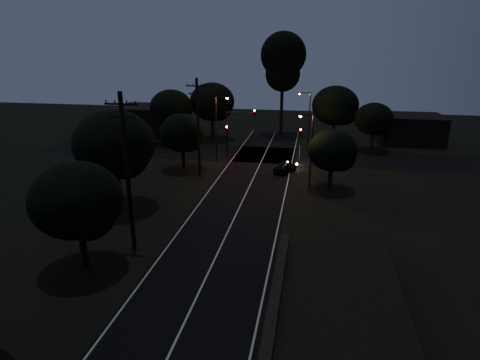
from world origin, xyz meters
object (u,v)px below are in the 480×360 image
(signal_right, at_px, (300,138))
(streetlight_a, at_px, (218,124))
(car, at_px, (285,167))
(utility_pole_mid, at_px, (127,172))
(signal_left, at_px, (227,135))
(utility_pole_far, at_px, (198,126))
(streetlight_c, at_px, (310,146))
(streetlight_b, at_px, (308,118))
(tall_pine, at_px, (283,61))
(signal_mast, at_px, (240,124))

(signal_right, relative_size, streetlight_a, 0.51)
(streetlight_a, height_order, car, streetlight_a)
(utility_pole_mid, height_order, signal_left, utility_pole_mid)
(utility_pole_mid, xyz_separation_m, streetlight_a, (0.69, 23.00, -1.10))
(utility_pole_far, height_order, signal_left, utility_pole_far)
(streetlight_c, bearing_deg, utility_pole_mid, -128.26)
(streetlight_b, relative_size, streetlight_c, 1.07)
(tall_pine, bearing_deg, signal_left, -110.46)
(streetlight_c, bearing_deg, utility_pole_far, 170.40)
(utility_pole_mid, bearing_deg, streetlight_b, 68.70)
(signal_right, xyz_separation_m, signal_mast, (-7.51, 0.00, 1.50))
(utility_pole_mid, height_order, signal_mast, utility_pole_mid)
(car, bearing_deg, utility_pole_mid, 89.15)
(tall_pine, relative_size, streetlight_b, 1.96)
(tall_pine, height_order, signal_right, tall_pine)
(signal_right, xyz_separation_m, streetlight_c, (1.23, -9.99, 1.51))
(utility_pole_far, xyz_separation_m, streetlight_c, (11.83, -2.00, -1.13))
(utility_pole_mid, height_order, utility_pole_far, utility_pole_mid)
(signal_right, relative_size, streetlight_b, 0.51)
(signal_right, relative_size, signal_mast, 0.66)
(signal_right, bearing_deg, streetlight_c, -82.98)
(streetlight_b, bearing_deg, streetlight_c, -87.86)
(utility_pole_mid, xyz_separation_m, streetlight_c, (11.83, 15.00, -1.39))
(signal_mast, bearing_deg, streetlight_c, -48.81)
(tall_pine, bearing_deg, signal_mast, -104.62)
(signal_right, distance_m, signal_mast, 7.66)
(car, bearing_deg, tall_pine, -59.83)
(utility_pole_far, bearing_deg, signal_mast, 68.89)
(signal_left, height_order, signal_mast, signal_mast)
(streetlight_b, relative_size, car, 2.20)
(signal_right, bearing_deg, car, -105.52)
(utility_pole_far, height_order, streetlight_c, utility_pole_far)
(utility_pole_mid, xyz_separation_m, utility_pole_far, (0.00, 17.00, -0.25))
(utility_pole_far, height_order, car, utility_pole_far)
(streetlight_a, bearing_deg, car, -19.75)
(utility_pole_far, bearing_deg, streetlight_c, -9.60)
(signal_right, distance_m, streetlight_a, 10.26)
(utility_pole_mid, distance_m, tall_pine, 40.99)
(tall_pine, bearing_deg, streetlight_c, -79.07)
(signal_right, height_order, car, signal_right)
(utility_pole_far, xyz_separation_m, car, (9.20, 2.95, -4.87))
(utility_pole_far, relative_size, signal_right, 2.56)
(utility_pole_mid, height_order, streetlight_b, utility_pole_mid)
(utility_pole_mid, relative_size, utility_pole_far, 1.05)
(streetlight_a, relative_size, streetlight_b, 1.00)
(signal_mast, bearing_deg, streetlight_b, 25.99)
(utility_pole_mid, distance_m, car, 22.55)
(signal_mast, height_order, streetlight_c, streetlight_c)
(tall_pine, xyz_separation_m, signal_right, (3.60, -15.01, -8.49))
(tall_pine, bearing_deg, streetlight_b, -68.62)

